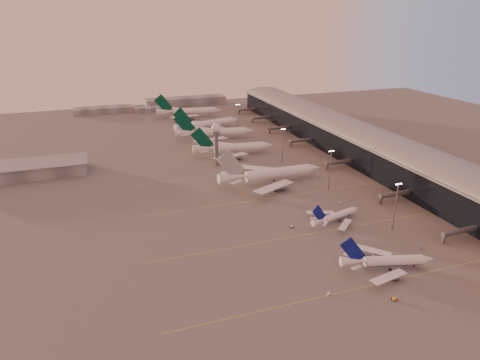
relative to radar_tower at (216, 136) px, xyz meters
name	(u,v)px	position (x,y,z in m)	size (l,w,h in m)	color
ground	(283,251)	(-5.00, -120.00, -20.95)	(700.00, 700.00, 0.00)	#605D5D
taxiway_markings	(290,195)	(25.00, -64.00, -20.94)	(180.00, 185.25, 0.02)	#D7C84C
terminal	(354,140)	(102.88, -9.91, -10.43)	(57.00, 362.00, 23.04)	black
hangar	(21,170)	(-125.00, 20.00, -16.63)	(82.00, 27.00, 8.50)	slate
radar_tower	(216,136)	(0.00, 0.00, 0.00)	(6.40, 6.40, 31.10)	#5A5C62
mast_a	(396,204)	(53.00, -120.00, -7.21)	(3.60, 0.56, 25.00)	#5A5C62
mast_b	(330,168)	(50.00, -65.00, -7.21)	(3.60, 0.56, 25.00)	#5A5C62
mast_c	(283,144)	(45.00, -10.00, -7.21)	(3.60, 0.56, 25.00)	#5A5C62
mast_d	(238,116)	(43.00, 80.00, -7.21)	(3.60, 0.56, 25.00)	#5A5C62
distant_horizon	(162,104)	(-2.38, 205.14, -17.06)	(165.00, 37.50, 9.00)	slate
narrowbody_near	(387,262)	(28.84, -147.26, -17.81)	(38.89, 30.63, 15.52)	white
narrowbody_mid	(336,217)	(32.00, -103.08, -18.34)	(32.28, 25.42, 12.88)	white
widebody_white	(271,176)	(22.33, -42.92, -16.77)	(68.44, 54.85, 24.08)	white
greentail_a	(234,150)	(18.36, 17.99, -17.00)	(61.43, 49.35, 22.35)	white
greentail_b	(215,134)	(17.29, 63.24, -16.70)	(65.78, 52.72, 24.03)	white
greentail_c	(208,126)	(19.74, 93.40, -16.73)	(64.63, 51.59, 23.87)	white
greentail_d	(189,113)	(15.40, 150.22, -16.69)	(66.13, 53.09, 24.09)	white
gsv_truck_a	(330,292)	(-1.68, -154.61, -19.99)	(4.78, 2.12, 1.87)	silver
gsv_tug_near	(394,299)	(18.82, -165.54, -20.41)	(2.24, 3.69, 1.05)	gold
gsv_catering_a	(422,245)	(54.25, -138.96, -19.20)	(4.65, 3.59, 3.50)	#5B5D60
gsv_tug_mid	(291,227)	(8.02, -101.73, -20.39)	(3.90, 4.44, 1.09)	silver
gsv_truck_b	(341,202)	(46.31, -84.76, -19.73)	(6.07, 2.64, 2.38)	silver
gsv_truck_c	(242,193)	(-0.82, -54.91, -19.86)	(5.16, 4.98, 2.13)	gold
gsv_catering_b	(319,173)	(55.85, -42.42, -18.65)	(6.13, 4.58, 4.60)	silver
gsv_tug_far	(253,172)	(18.47, -22.34, -20.37)	(4.54, 4.38, 1.13)	silver
gsv_truck_d	(165,167)	(-35.42, 4.15, -19.97)	(1.93, 4.81, 1.92)	silver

